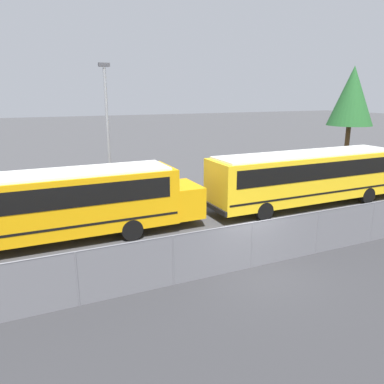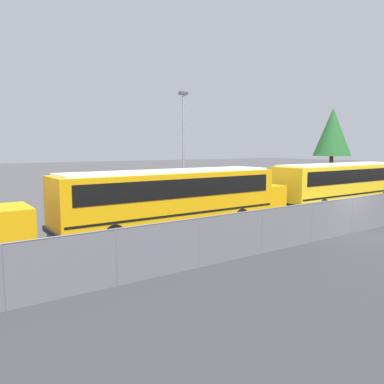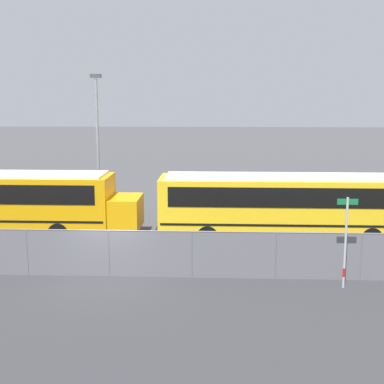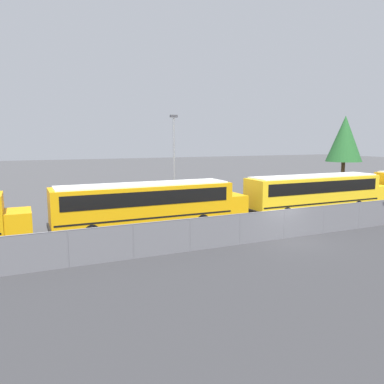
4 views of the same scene
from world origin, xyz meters
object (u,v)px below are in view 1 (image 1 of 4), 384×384
at_px(school_bus_1, 46,202).
at_px(light_pole, 108,129).
at_px(school_bus_2, 311,174).
at_px(tree_0, 352,96).

distance_m(school_bus_1, light_pole, 6.82).
relative_size(school_bus_1, school_bus_2, 1.00).
height_order(light_pole, tree_0, tree_0).
bearing_deg(school_bus_1, tree_0, 20.87).
distance_m(school_bus_2, light_pole, 11.65).
distance_m(light_pole, tree_0, 25.14).
bearing_deg(light_pole, school_bus_2, -27.64).
distance_m(school_bus_1, tree_0, 30.52).
bearing_deg(light_pole, school_bus_1, -126.96).
xyz_separation_m(light_pole, tree_0, (24.43, 5.69, 1.66)).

